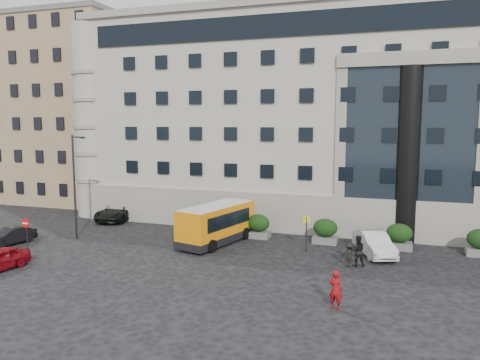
# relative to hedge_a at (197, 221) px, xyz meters

# --- Properties ---
(ground) EXTENTS (120.00, 120.00, 0.00)m
(ground) POSITION_rel_hedge_a_xyz_m (4.00, -7.80, -0.93)
(ground) COLOR black
(ground) RESTS_ON ground
(civic_building) EXTENTS (44.00, 24.00, 18.00)m
(civic_building) POSITION_rel_hedge_a_xyz_m (10.00, 14.20, 8.07)
(civic_building) COLOR #A29E8F
(civic_building) RESTS_ON ground
(entrance_column) EXTENTS (1.80, 1.80, 13.00)m
(entrance_column) POSITION_rel_hedge_a_xyz_m (16.00, 2.50, 5.57)
(entrance_column) COLOR black
(entrance_column) RESTS_ON ground
(apartment_near) EXTENTS (14.00, 14.00, 20.00)m
(apartment_near) POSITION_rel_hedge_a_xyz_m (-20.00, 12.20, 9.07)
(apartment_near) COLOR #917454
(apartment_near) RESTS_ON ground
(apartment_far) EXTENTS (13.00, 13.00, 22.00)m
(apartment_far) POSITION_rel_hedge_a_xyz_m (-23.00, 30.20, 10.07)
(apartment_far) COLOR #84674D
(apartment_far) RESTS_ON ground
(hedge_a) EXTENTS (1.80, 1.26, 1.84)m
(hedge_a) POSITION_rel_hedge_a_xyz_m (0.00, 0.00, 0.00)
(hedge_a) COLOR #5E5E5B
(hedge_a) RESTS_ON ground
(hedge_b) EXTENTS (1.80, 1.26, 1.84)m
(hedge_b) POSITION_rel_hedge_a_xyz_m (5.20, 0.00, 0.00)
(hedge_b) COLOR #5E5E5B
(hedge_b) RESTS_ON ground
(hedge_c) EXTENTS (1.80, 1.26, 1.84)m
(hedge_c) POSITION_rel_hedge_a_xyz_m (10.40, 0.00, 0.00)
(hedge_c) COLOR #5E5E5B
(hedge_c) RESTS_ON ground
(hedge_d) EXTENTS (1.80, 1.26, 1.84)m
(hedge_d) POSITION_rel_hedge_a_xyz_m (15.60, 0.00, 0.00)
(hedge_d) COLOR #5E5E5B
(hedge_d) RESTS_ON ground
(street_lamp) EXTENTS (1.16, 0.18, 8.00)m
(street_lamp) POSITION_rel_hedge_a_xyz_m (-7.94, -4.80, 3.44)
(street_lamp) COLOR #262628
(street_lamp) RESTS_ON ground
(bus_stop_sign) EXTENTS (0.50, 0.08, 2.52)m
(bus_stop_sign) POSITION_rel_hedge_a_xyz_m (9.50, -2.80, 0.80)
(bus_stop_sign) COLOR #262628
(bus_stop_sign) RESTS_ON ground
(no_entry_sign) EXTENTS (0.64, 0.16, 2.32)m
(no_entry_sign) POSITION_rel_hedge_a_xyz_m (-9.00, -8.84, 0.72)
(no_entry_sign) COLOR #262628
(no_entry_sign) RESTS_ON ground
(minibus) EXTENTS (4.03, 7.28, 2.88)m
(minibus) POSITION_rel_hedge_a_xyz_m (2.75, -2.60, 0.66)
(minibus) COLOR orange
(minibus) RESTS_ON ground
(red_truck) EXTENTS (2.34, 4.78, 2.54)m
(red_truck) POSITION_rel_hedge_a_xyz_m (-11.97, 5.99, 0.37)
(red_truck) COLOR #99250B
(red_truck) RESTS_ON ground
(parked_car_b) EXTENTS (1.99, 4.02, 1.27)m
(parked_car_b) POSITION_rel_hedge_a_xyz_m (-11.54, -7.84, -0.30)
(parked_car_b) COLOR black
(parked_car_b) RESTS_ON ground
(parked_car_c) EXTENTS (2.54, 5.34, 1.50)m
(parked_car_c) POSITION_rel_hedge_a_xyz_m (-8.49, 3.16, -0.18)
(parked_car_c) COLOR black
(parked_car_c) RESTS_ON ground
(parked_car_d) EXTENTS (3.07, 5.87, 1.58)m
(parked_car_d) POSITION_rel_hedge_a_xyz_m (-8.85, 2.31, -0.14)
(parked_car_d) COLOR black
(parked_car_d) RESTS_ON ground
(white_taxi) EXTENTS (3.32, 5.04, 1.57)m
(white_taxi) POSITION_rel_hedge_a_xyz_m (14.00, -2.08, -0.14)
(white_taxi) COLOR silver
(white_taxi) RESTS_ON ground
(pedestrian_a) EXTENTS (0.79, 0.61, 1.91)m
(pedestrian_a) POSITION_rel_hedge_a_xyz_m (12.67, -12.21, 0.03)
(pedestrian_a) COLOR maroon
(pedestrian_a) RESTS_ON ground
(pedestrian_b) EXTENTS (1.09, 0.94, 1.96)m
(pedestrian_b) POSITION_rel_hedge_a_xyz_m (13.12, -4.95, 0.05)
(pedestrian_b) COLOR black
(pedestrian_b) RESTS_ON ground
(pedestrian_c) EXTENTS (1.07, 0.71, 1.55)m
(pedestrian_c) POSITION_rel_hedge_a_xyz_m (12.65, -5.30, -0.15)
(pedestrian_c) COLOR black
(pedestrian_c) RESTS_ON ground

